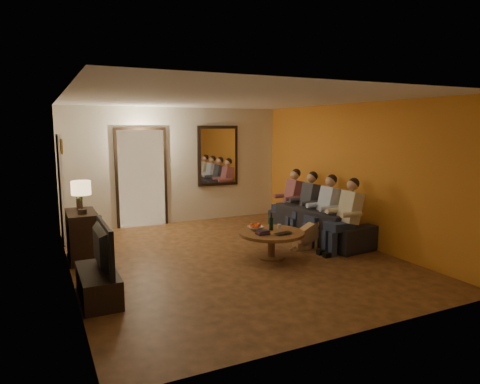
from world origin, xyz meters
name	(u,v)px	position (x,y,z in m)	size (l,w,h in m)	color
floor	(232,257)	(0.00, 0.00, 0.00)	(5.00, 6.00, 0.01)	#402B11
ceiling	(231,99)	(0.00, 0.00, 2.60)	(5.00, 6.00, 0.01)	white
back_wall	(176,166)	(0.00, 3.00, 1.30)	(5.00, 0.02, 2.60)	beige
front_wall	(355,214)	(0.00, -3.00, 1.30)	(5.00, 0.02, 2.60)	beige
left_wall	(67,190)	(-2.50, 0.00, 1.30)	(0.02, 6.00, 2.60)	beige
right_wall	(352,173)	(2.50, 0.00, 1.30)	(0.02, 6.00, 2.60)	beige
orange_accent	(352,173)	(2.49, 0.00, 1.30)	(0.01, 6.00, 2.60)	#C78B22
kitchen_doorway	(142,179)	(-0.80, 2.98, 1.05)	(1.00, 0.06, 2.10)	#FFE0A5
door_trim	(142,179)	(-0.80, 2.97, 1.05)	(1.12, 0.04, 2.22)	black
fridge_glimpse	(153,185)	(-0.55, 2.98, 0.90)	(0.45, 0.03, 1.70)	silver
mirror_frame	(218,156)	(1.00, 2.96, 1.50)	(1.00, 0.05, 1.40)	black
mirror_glass	(218,156)	(1.00, 2.93, 1.50)	(0.86, 0.02, 1.26)	white
white_door	(61,189)	(-2.46, 2.30, 1.02)	(0.06, 0.85, 2.04)	white
framed_art	(61,146)	(-2.47, 1.30, 1.85)	(0.03, 0.28, 0.24)	#B28C33
art_canvas	(62,146)	(-2.46, 1.30, 1.85)	(0.01, 0.22, 0.18)	brown
dresser	(82,236)	(-2.25, 0.97, 0.40)	(0.45, 0.90, 0.80)	black
table_lamp	(82,197)	(-2.25, 0.75, 1.07)	(0.30, 0.30, 0.54)	beige
flower_vase	(79,196)	(-2.25, 1.19, 1.02)	(0.14, 0.14, 0.44)	#B41323
tv_stand	(98,285)	(-2.25, -0.85, 0.18)	(0.45, 1.10, 0.37)	black
tv	(96,247)	(-2.25, -0.85, 0.67)	(0.14, 1.06, 0.61)	black
sofa	(320,223)	(2.01, 0.30, 0.32)	(0.87, 2.22, 0.65)	black
person_a	(347,219)	(1.91, -0.60, 0.60)	(0.60, 0.40, 1.20)	tan
person_b	(326,213)	(1.91, 0.00, 0.60)	(0.60, 0.40, 1.20)	tan
person_c	(307,207)	(1.91, 0.60, 0.60)	(0.60, 0.40, 1.20)	tan
person_d	(291,202)	(1.91, 1.20, 0.60)	(0.60, 0.40, 1.20)	tan
dog	(307,233)	(1.44, -0.10, 0.28)	(0.56, 0.24, 0.56)	#AF7A51
coffee_table	(271,245)	(0.58, -0.31, 0.23)	(1.09, 1.09, 0.45)	brown
bowl	(256,228)	(0.40, -0.09, 0.48)	(0.26, 0.26, 0.06)	white
oranges	(256,224)	(0.40, -0.09, 0.55)	(0.20, 0.20, 0.08)	#DD4812
wine_bottle	(271,221)	(0.63, -0.21, 0.60)	(0.07, 0.07, 0.31)	black
wine_glass	(279,227)	(0.76, -0.26, 0.50)	(0.06, 0.06, 0.10)	silver
book_stack	(263,232)	(0.36, -0.41, 0.48)	(0.20, 0.15, 0.07)	black
laptop	(286,234)	(0.68, -0.59, 0.46)	(0.33, 0.21, 0.03)	black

